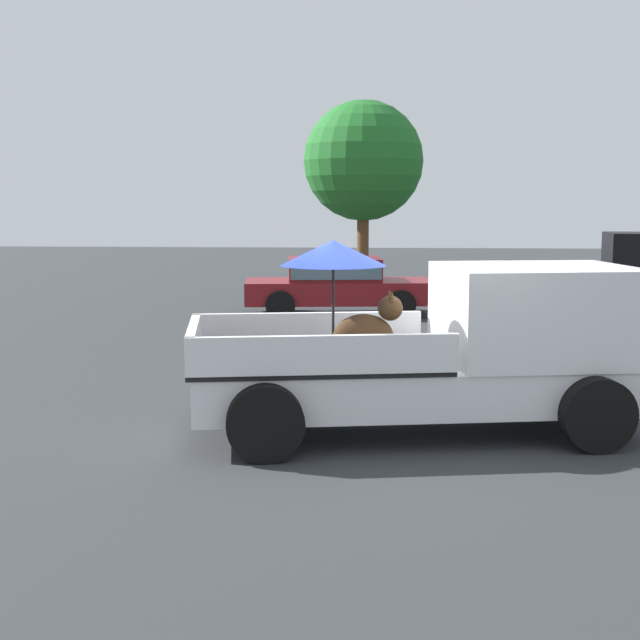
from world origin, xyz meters
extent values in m
plane|color=#2D3033|center=(0.00, 0.00, 0.00)|extent=(80.00, 80.00, 0.00)
cylinder|color=black|center=(1.56, 1.26, 0.40)|extent=(0.84, 0.41, 0.80)
cylinder|color=black|center=(1.89, -0.67, 0.40)|extent=(0.84, 0.41, 0.80)
cylinder|color=black|center=(-1.89, 0.67, 0.40)|extent=(0.84, 0.41, 0.80)
cylinder|color=black|center=(-1.56, -1.26, 0.40)|extent=(0.84, 0.41, 0.80)
cube|color=white|center=(0.00, 0.00, 0.57)|extent=(5.23, 2.63, 0.50)
cube|color=white|center=(1.38, 0.24, 1.36)|extent=(2.39, 2.19, 1.08)
cube|color=#4C606B|center=(2.36, 0.41, 1.56)|extent=(0.35, 1.70, 0.64)
cube|color=black|center=(-1.13, -0.20, 0.85)|extent=(3.07, 2.29, 0.06)
cube|color=white|center=(-1.29, 0.71, 1.08)|extent=(2.78, 0.58, 0.40)
cube|color=white|center=(-0.98, -1.10, 1.08)|extent=(2.78, 0.58, 0.40)
cube|color=white|center=(-2.46, -0.43, 1.08)|extent=(0.41, 1.83, 0.40)
ellipsoid|color=#472D19|center=(-0.59, -0.29, 1.14)|extent=(0.72, 0.43, 0.52)
sphere|color=#472D19|center=(-0.29, -0.24, 1.46)|extent=(0.32, 0.32, 0.28)
cone|color=#472D19|center=(-0.31, -0.16, 1.60)|extent=(0.10, 0.10, 0.12)
cone|color=#472D19|center=(-0.28, -0.32, 1.60)|extent=(0.10, 0.10, 0.12)
cylinder|color=black|center=(-0.92, -0.31, 1.43)|extent=(0.03, 0.03, 1.09)
cone|color=#1E33B7|center=(-0.92, -0.31, 2.07)|extent=(1.35, 1.35, 0.28)
cylinder|color=black|center=(6.07, 13.06, 0.38)|extent=(0.78, 0.32, 0.76)
cylinder|color=black|center=(6.22, 14.96, 0.38)|extent=(0.78, 0.32, 0.76)
cylinder|color=black|center=(-0.16, 11.43, 0.33)|extent=(0.68, 0.29, 0.66)
cylinder|color=black|center=(0.04, 9.68, 0.33)|extent=(0.68, 0.29, 0.66)
cylinder|color=black|center=(-2.84, 11.13, 0.33)|extent=(0.68, 0.29, 0.66)
cylinder|color=black|center=(-2.64, 9.38, 0.33)|extent=(0.68, 0.29, 0.66)
cube|color=maroon|center=(-1.40, 10.41, 0.55)|extent=(4.47, 2.23, 0.52)
cube|color=maroon|center=(-1.50, 10.39, 1.05)|extent=(2.27, 1.83, 0.56)
cube|color=#4C606B|center=(-1.50, 10.39, 1.05)|extent=(2.22, 1.90, 0.32)
cylinder|color=brown|center=(-0.92, 14.09, 1.29)|extent=(0.32, 0.32, 2.58)
sphere|color=#1E6623|center=(-0.92, 14.09, 3.71)|extent=(3.22, 3.22, 3.22)
camera|label=1|loc=(-0.38, -9.89, 2.64)|focal=49.31mm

